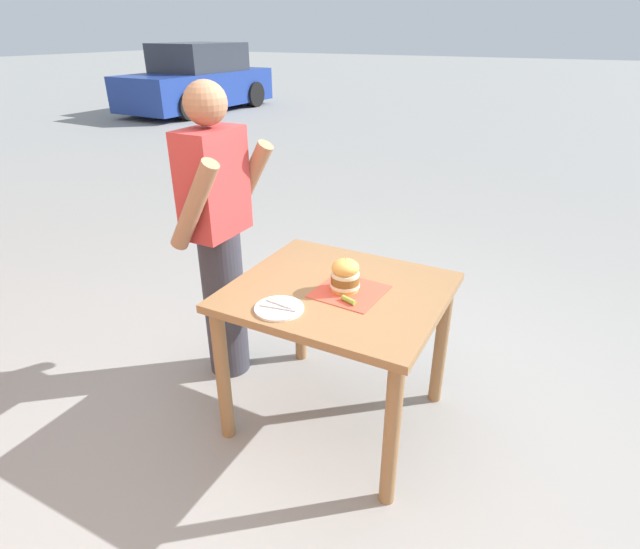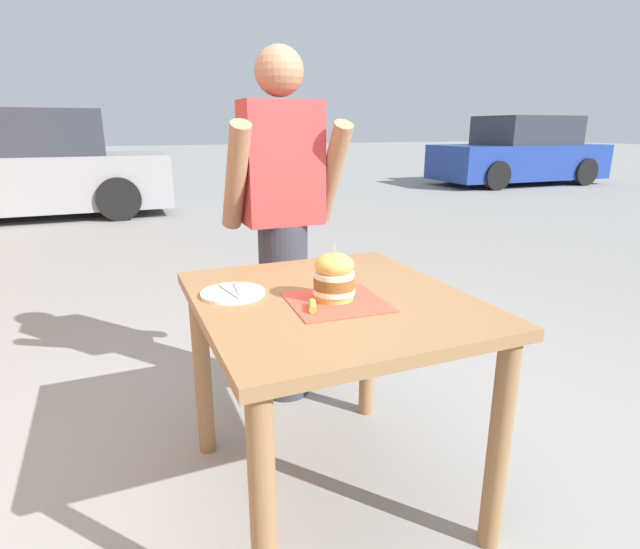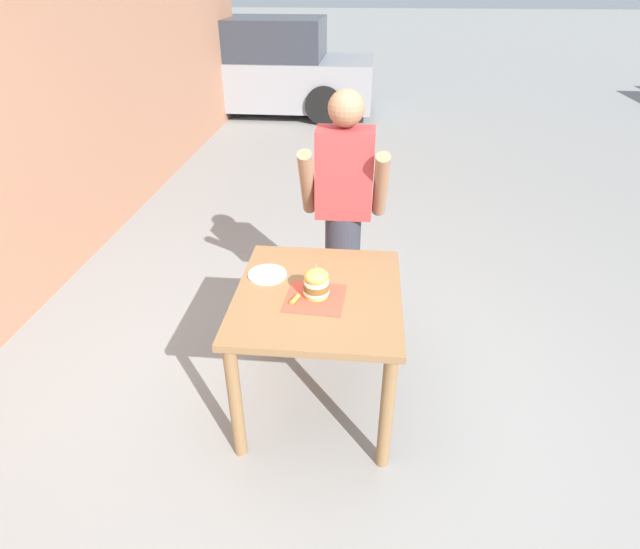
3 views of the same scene
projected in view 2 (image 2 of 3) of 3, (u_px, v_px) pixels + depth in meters
name	position (u px, v px, depth m)	size (l,w,h in m)	color
ground_plane	(330.00, 490.00, 1.92)	(80.00, 80.00, 0.00)	gray
patio_table	(331.00, 333.00, 1.74)	(0.89, 1.00, 0.79)	olive
serving_paper	(336.00, 302.00, 1.64)	(0.30, 0.30, 0.00)	#D64C38
sandwich	(334.00, 276.00, 1.64)	(0.14, 0.14, 0.19)	gold
pickle_spear	(312.00, 306.00, 1.56)	(0.02, 0.02, 0.08)	#8EA83D
side_plate_with_forks	(233.00, 293.00, 1.71)	(0.22, 0.22, 0.02)	white
diner_across_table	(283.00, 226.00, 2.39)	(0.55, 0.35, 1.69)	#33333D
parked_car_near_curb	(25.00, 170.00, 7.56)	(4.21, 1.86, 1.60)	gray
parked_car_mid_block	(520.00, 154.00, 12.08)	(4.25, 1.93, 1.60)	navy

